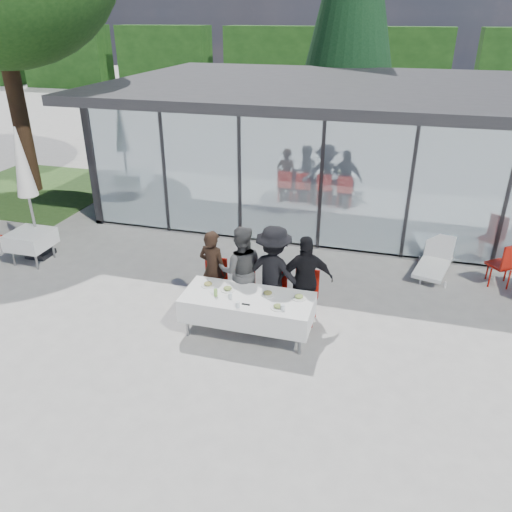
{
  "coord_description": "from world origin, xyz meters",
  "views": [
    {
      "loc": [
        2.55,
        -6.89,
        5.13
      ],
      "look_at": [
        0.28,
        1.2,
        1.03
      ],
      "focal_mm": 35.0,
      "sensor_mm": 36.0,
      "label": 1
    }
  ],
  "objects_px": {
    "diner_chair_a": "(215,280)",
    "lounger": "(435,261)",
    "folded_eyeglasses": "(246,304)",
    "diner_c": "(274,273)",
    "market_umbrella": "(24,172)",
    "plate_extra": "(278,307)",
    "diner_b": "(241,270)",
    "spare_chair_b": "(505,263)",
    "plate_d": "(299,297)",
    "spare_table_left": "(31,240)",
    "diner_a": "(213,270)",
    "dining_table": "(248,307)",
    "plate_a": "(208,284)",
    "diner_chair_c": "(274,289)",
    "plate_b": "(228,289)",
    "diner_chair_b": "(242,284)",
    "plate_c": "(268,293)",
    "diner_d": "(306,280)",
    "juice_bottle": "(216,293)"
  },
  "relations": [
    {
      "from": "diner_a",
      "to": "lounger",
      "type": "distance_m",
      "value": 4.97
    },
    {
      "from": "diner_a",
      "to": "plate_b",
      "type": "distance_m",
      "value": 0.74
    },
    {
      "from": "dining_table",
      "to": "diner_chair_a",
      "type": "distance_m",
      "value": 1.16
    },
    {
      "from": "dining_table",
      "to": "plate_a",
      "type": "relative_size",
      "value": 8.99
    },
    {
      "from": "plate_extra",
      "to": "diner_chair_a",
      "type": "bearing_deg",
      "value": 146.55
    },
    {
      "from": "plate_extra",
      "to": "diner_b",
      "type": "bearing_deg",
      "value": 135.43
    },
    {
      "from": "folded_eyeglasses",
      "to": "spare_chair_b",
      "type": "relative_size",
      "value": 0.14
    },
    {
      "from": "plate_d",
      "to": "plate_extra",
      "type": "relative_size",
      "value": 1.0
    },
    {
      "from": "diner_a",
      "to": "plate_a",
      "type": "xyz_separation_m",
      "value": [
        0.09,
        -0.51,
        -0.02
      ]
    },
    {
      "from": "spare_table_left",
      "to": "plate_c",
      "type": "bearing_deg",
      "value": -12.04
    },
    {
      "from": "spare_table_left",
      "to": "diner_chair_b",
      "type": "bearing_deg",
      "value": -7.13
    },
    {
      "from": "diner_a",
      "to": "diner_chair_a",
      "type": "relative_size",
      "value": 1.63
    },
    {
      "from": "plate_b",
      "to": "plate_extra",
      "type": "xyz_separation_m",
      "value": [
        0.99,
        -0.34,
        0.0
      ]
    },
    {
      "from": "plate_d",
      "to": "spare_table_left",
      "type": "distance_m",
      "value": 6.48
    },
    {
      "from": "folded_eyeglasses",
      "to": "spare_table_left",
      "type": "distance_m",
      "value": 5.8
    },
    {
      "from": "diner_a",
      "to": "diner_b",
      "type": "height_order",
      "value": "diner_b"
    },
    {
      "from": "diner_chair_b",
      "to": "plate_c",
      "type": "height_order",
      "value": "diner_chair_b"
    },
    {
      "from": "plate_extra",
      "to": "spare_chair_b",
      "type": "height_order",
      "value": "spare_chair_b"
    },
    {
      "from": "dining_table",
      "to": "lounger",
      "type": "distance_m",
      "value": 4.7
    },
    {
      "from": "diner_c",
      "to": "diner_chair_c",
      "type": "xyz_separation_m",
      "value": [
        -0.0,
        0.07,
        -0.36
      ]
    },
    {
      "from": "diner_chair_a",
      "to": "diner_d",
      "type": "xyz_separation_m",
      "value": [
        1.76,
        -0.07,
        0.3
      ]
    },
    {
      "from": "diner_chair_b",
      "to": "market_umbrella",
      "type": "relative_size",
      "value": 0.33
    },
    {
      "from": "diner_d",
      "to": "market_umbrella",
      "type": "height_order",
      "value": "market_umbrella"
    },
    {
      "from": "diner_chair_a",
      "to": "lounger",
      "type": "bearing_deg",
      "value": 32.34
    },
    {
      "from": "juice_bottle",
      "to": "lounger",
      "type": "relative_size",
      "value": 0.09
    },
    {
      "from": "diner_chair_b",
      "to": "dining_table",
      "type": "bearing_deg",
      "value": -66.32
    },
    {
      "from": "diner_c",
      "to": "spare_chair_b",
      "type": "distance_m",
      "value": 4.91
    },
    {
      "from": "diner_b",
      "to": "diner_d",
      "type": "height_order",
      "value": "diner_b"
    },
    {
      "from": "diner_b",
      "to": "diner_a",
      "type": "bearing_deg",
      "value": -15.2
    },
    {
      "from": "plate_d",
      "to": "diner_a",
      "type": "bearing_deg",
      "value": 163.89
    },
    {
      "from": "diner_chair_a",
      "to": "juice_bottle",
      "type": "distance_m",
      "value": 0.98
    },
    {
      "from": "diner_b",
      "to": "juice_bottle",
      "type": "height_order",
      "value": "diner_b"
    },
    {
      "from": "plate_a",
      "to": "plate_d",
      "type": "xyz_separation_m",
      "value": [
        1.65,
        0.01,
        0.0
      ]
    },
    {
      "from": "diner_c",
      "to": "plate_c",
      "type": "relative_size",
      "value": 7.17
    },
    {
      "from": "plate_d",
      "to": "lounger",
      "type": "bearing_deg",
      "value": 53.01
    },
    {
      "from": "plate_d",
      "to": "plate_b",
      "type": "bearing_deg",
      "value": -177.03
    },
    {
      "from": "lounger",
      "to": "diner_chair_b",
      "type": "bearing_deg",
      "value": -143.86
    },
    {
      "from": "folded_eyeglasses",
      "to": "diner_d",
      "type": "bearing_deg",
      "value": 48.67
    },
    {
      "from": "diner_chair_b",
      "to": "plate_a",
      "type": "xyz_separation_m",
      "value": [
        -0.46,
        -0.57,
        0.24
      ]
    },
    {
      "from": "folded_eyeglasses",
      "to": "lounger",
      "type": "height_order",
      "value": "folded_eyeglasses"
    },
    {
      "from": "dining_table",
      "to": "diner_chair_c",
      "type": "distance_m",
      "value": 0.8
    },
    {
      "from": "plate_extra",
      "to": "diner_c",
      "type": "bearing_deg",
      "value": 108.34
    },
    {
      "from": "diner_c",
      "to": "plate_d",
      "type": "bearing_deg",
      "value": 149.38
    },
    {
      "from": "dining_table",
      "to": "plate_a",
      "type": "bearing_deg",
      "value": 167.47
    },
    {
      "from": "plate_b",
      "to": "spare_chair_b",
      "type": "height_order",
      "value": "spare_chair_b"
    },
    {
      "from": "diner_chair_b",
      "to": "plate_d",
      "type": "bearing_deg",
      "value": -25.54
    },
    {
      "from": "plate_b",
      "to": "spare_table_left",
      "type": "xyz_separation_m",
      "value": [
        -5.11,
        1.28,
        -0.22
      ]
    },
    {
      "from": "diner_c",
      "to": "plate_a",
      "type": "distance_m",
      "value": 1.2
    },
    {
      "from": "diner_c",
      "to": "market_umbrella",
      "type": "height_order",
      "value": "market_umbrella"
    },
    {
      "from": "plate_d",
      "to": "spare_chair_b",
      "type": "xyz_separation_m",
      "value": [
        3.71,
        2.88,
        -0.24
      ]
    }
  ]
}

